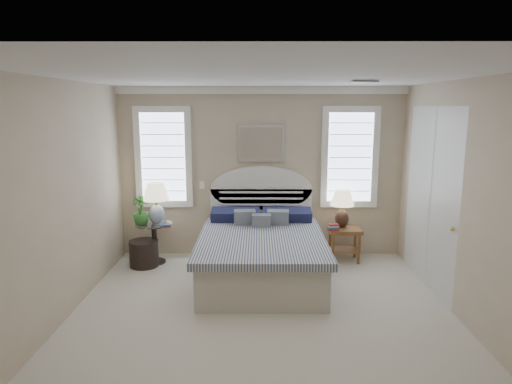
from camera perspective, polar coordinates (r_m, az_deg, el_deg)
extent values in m
cube|color=beige|center=(5.29, 0.79, -16.29)|extent=(4.50, 5.00, 0.01)
cube|color=silver|center=(4.72, 0.88, 14.33)|extent=(4.50, 5.00, 0.01)
cube|color=tan|center=(7.29, 0.66, 2.43)|extent=(4.50, 0.02, 2.70)
cube|color=tan|center=(5.31, -24.26, -1.68)|extent=(0.02, 5.00, 2.70)
cube|color=tan|center=(5.35, 25.73, -1.72)|extent=(0.02, 5.00, 2.70)
cube|color=white|center=(7.18, 0.68, 12.63)|extent=(4.50, 0.08, 0.12)
cube|color=#B2B2B2|center=(5.66, 13.38, 13.25)|extent=(0.30, 0.20, 0.02)
cube|color=white|center=(7.36, -6.76, 0.87)|extent=(0.08, 0.01, 0.12)
cube|color=silver|center=(7.39, -11.48, 4.29)|extent=(0.90, 0.06, 1.60)
cube|color=silver|center=(7.38, 11.63, 4.27)|extent=(0.90, 0.06, 1.60)
cube|color=silver|center=(7.20, 0.67, 6.09)|extent=(0.74, 0.04, 0.58)
cube|color=silver|center=(6.45, 20.96, -0.74)|extent=(0.02, 1.80, 2.40)
cube|color=#B7B2A1|center=(6.41, 0.70, -8.66)|extent=(1.60, 2.10, 0.55)
cube|color=navy|center=(6.26, 0.71, -6.10)|extent=(1.72, 2.15, 0.10)
cube|color=white|center=(7.39, 0.64, -3.78)|extent=(1.62, 0.08, 1.10)
cube|color=#1C1E46|center=(7.08, -2.58, -2.94)|extent=(0.75, 0.31, 0.23)
cube|color=#1C1E46|center=(7.09, 3.90, -2.94)|extent=(0.75, 0.31, 0.23)
cube|color=navy|center=(6.86, -1.42, -3.56)|extent=(0.33, 0.20, 0.34)
cube|color=navy|center=(6.86, 2.76, -3.56)|extent=(0.33, 0.20, 0.34)
cube|color=navy|center=(6.76, 0.68, -3.93)|extent=(0.28, 0.14, 0.29)
cylinder|color=black|center=(7.35, -12.46, -8.48)|extent=(0.32, 0.32, 0.03)
cylinder|color=black|center=(7.26, -12.56, -6.36)|extent=(0.08, 0.08, 0.60)
cylinder|color=silver|center=(7.18, -12.66, -3.92)|extent=(0.56, 0.56, 0.02)
cube|color=brown|center=(7.25, 11.03, -4.69)|extent=(0.50, 0.40, 0.06)
cube|color=brown|center=(7.34, 10.94, -7.10)|extent=(0.44, 0.34, 0.03)
cube|color=brown|center=(7.15, 9.58, -7.08)|extent=(0.04, 0.04, 0.47)
cube|color=brown|center=(7.43, 9.21, -6.37)|extent=(0.04, 0.04, 0.47)
cube|color=brown|center=(7.22, 12.74, -7.01)|extent=(0.04, 0.04, 0.47)
cube|color=brown|center=(7.50, 12.25, -6.31)|extent=(0.04, 0.04, 0.47)
cylinder|color=black|center=(7.18, -13.82, -7.47)|extent=(0.47, 0.47, 0.40)
cylinder|color=silver|center=(7.14, -12.25, -3.75)|extent=(0.14, 0.14, 0.03)
ellipsoid|color=silver|center=(7.11, -12.29, -2.77)|extent=(0.26, 0.26, 0.30)
cylinder|color=gold|center=(7.07, -12.35, -1.32)|extent=(0.04, 0.04, 0.11)
cylinder|color=black|center=(7.30, 10.63, -4.18)|extent=(0.15, 0.15, 0.03)
ellipsoid|color=black|center=(7.27, 10.66, -3.29)|extent=(0.28, 0.28, 0.28)
cylinder|color=gold|center=(7.24, 10.71, -1.96)|extent=(0.04, 0.04, 0.10)
imported|color=#346B2A|center=(7.07, -14.22, -2.30)|extent=(0.32, 0.32, 0.43)
cube|color=maroon|center=(6.92, -11.29, -4.24)|extent=(0.18, 0.15, 0.02)
cube|color=#2A547E|center=(6.91, -11.30, -4.07)|extent=(0.17, 0.14, 0.02)
cube|color=maroon|center=(7.10, 9.60, -4.61)|extent=(0.19, 0.14, 0.02)
cube|color=#2A547E|center=(7.09, 9.61, -4.42)|extent=(0.18, 0.13, 0.02)
cube|color=#BFBA9D|center=(7.09, 9.62, -4.23)|extent=(0.17, 0.13, 0.02)
cube|color=maroon|center=(7.08, 9.62, -4.03)|extent=(0.16, 0.12, 0.02)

